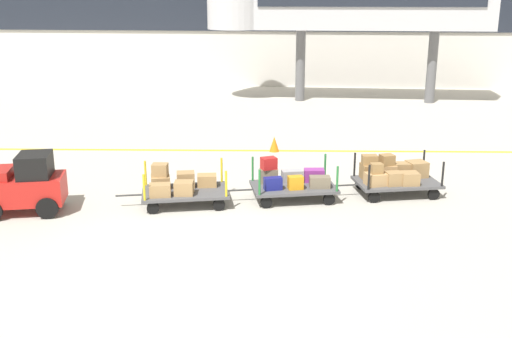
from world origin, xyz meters
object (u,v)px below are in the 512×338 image
object	(u,v)px
baggage_cart_lead	(180,186)
baggage_cart_tail	(393,175)
baggage_tug	(23,185)
baggage_cart_middle	(293,182)
safety_cone_near	(274,144)

from	to	relation	value
baggage_cart_lead	baggage_cart_tail	distance (m)	6.04
baggage_tug	baggage_cart_middle	size ratio (longest dim) A/B	0.75
baggage_cart_lead	safety_cone_near	xyz separation A→B (m)	(2.17, 5.90, -0.23)
baggage_cart_middle	safety_cone_near	distance (m)	5.24
baggage_cart_lead	baggage_cart_tail	size ratio (longest dim) A/B	1.00
baggage_cart_middle	baggage_cart_tail	xyz separation A→B (m)	(2.83, 0.72, 0.06)
baggage_cart_middle	baggage_tug	bearing A→B (deg)	-165.74
baggage_cart_middle	baggage_cart_tail	world-z (taller)	baggage_cart_middle
baggage_cart_lead	baggage_cart_middle	size ratio (longest dim) A/B	1.00
safety_cone_near	baggage_cart_tail	bearing A→B (deg)	-50.33
baggage_tug	baggage_cart_lead	bearing A→B (deg)	14.78
baggage_cart_middle	baggage_cart_tail	size ratio (longest dim) A/B	1.00
baggage_cart_tail	safety_cone_near	distance (m)	5.79
baggage_cart_lead	baggage_cart_middle	bearing A→B (deg)	13.60
baggage_cart_lead	safety_cone_near	bearing A→B (deg)	69.79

